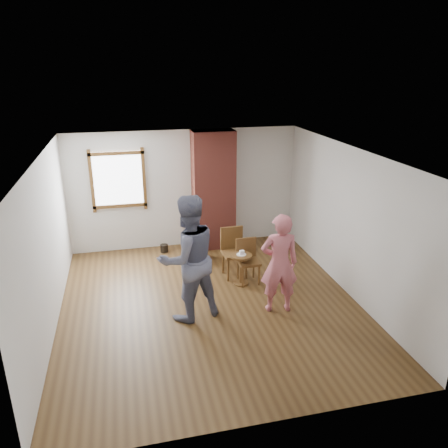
{
  "coord_description": "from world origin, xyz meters",
  "views": [
    {
      "loc": [
        -1.27,
        -6.47,
        3.91
      ],
      "look_at": [
        0.44,
        0.8,
        1.15
      ],
      "focal_mm": 35.0,
      "sensor_mm": 36.0,
      "label": 1
    }
  ],
  "objects_px": {
    "stoneware_crock": "(197,248)",
    "dining_chair_left": "(233,249)",
    "man": "(188,259)",
    "person_pink": "(279,264)",
    "side_table": "(241,264)",
    "dining_chair_right": "(247,258)"
  },
  "relations": [
    {
      "from": "stoneware_crock",
      "to": "dining_chair_left",
      "type": "bearing_deg",
      "value": -55.34
    },
    {
      "from": "man",
      "to": "person_pink",
      "type": "bearing_deg",
      "value": 156.43
    },
    {
      "from": "side_table",
      "to": "man",
      "type": "bearing_deg",
      "value": -141.74
    },
    {
      "from": "stoneware_crock",
      "to": "side_table",
      "type": "xyz_separation_m",
      "value": [
        0.62,
        -1.27,
        0.15
      ]
    },
    {
      "from": "dining_chair_left",
      "to": "side_table",
      "type": "height_order",
      "value": "dining_chair_left"
    },
    {
      "from": "dining_chair_right",
      "to": "side_table",
      "type": "bearing_deg",
      "value": -147.54
    },
    {
      "from": "man",
      "to": "side_table",
      "type": "bearing_deg",
      "value": -159.91
    },
    {
      "from": "stoneware_crock",
      "to": "dining_chair_left",
      "type": "relative_size",
      "value": 0.54
    },
    {
      "from": "side_table",
      "to": "dining_chair_left",
      "type": "bearing_deg",
      "value": 95.49
    },
    {
      "from": "dining_chair_left",
      "to": "dining_chair_right",
      "type": "bearing_deg",
      "value": -62.47
    },
    {
      "from": "dining_chair_right",
      "to": "man",
      "type": "xyz_separation_m",
      "value": [
        -1.26,
        -0.98,
        0.56
      ]
    },
    {
      "from": "dining_chair_right",
      "to": "person_pink",
      "type": "relative_size",
      "value": 0.49
    },
    {
      "from": "side_table",
      "to": "person_pink",
      "type": "relative_size",
      "value": 0.35
    },
    {
      "from": "person_pink",
      "to": "dining_chair_left",
      "type": "bearing_deg",
      "value": -66.63
    },
    {
      "from": "side_table",
      "to": "person_pink",
      "type": "xyz_separation_m",
      "value": [
        0.36,
        -1.02,
        0.45
      ]
    },
    {
      "from": "stoneware_crock",
      "to": "person_pink",
      "type": "height_order",
      "value": "person_pink"
    },
    {
      "from": "person_pink",
      "to": "man",
      "type": "bearing_deg",
      "value": 2.53
    },
    {
      "from": "dining_chair_left",
      "to": "person_pink",
      "type": "relative_size",
      "value": 0.56
    },
    {
      "from": "dining_chair_left",
      "to": "side_table",
      "type": "xyz_separation_m",
      "value": [
        0.04,
        -0.43,
        -0.13
      ]
    },
    {
      "from": "dining_chair_left",
      "to": "man",
      "type": "bearing_deg",
      "value": -132.02
    },
    {
      "from": "man",
      "to": "person_pink",
      "type": "relative_size",
      "value": 1.21
    },
    {
      "from": "dining_chair_right",
      "to": "person_pink",
      "type": "height_order",
      "value": "person_pink"
    }
  ]
}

